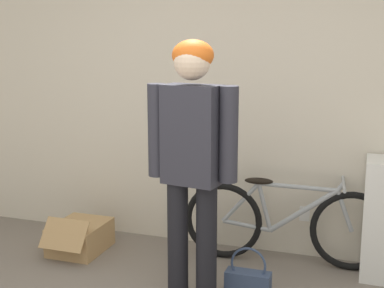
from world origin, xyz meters
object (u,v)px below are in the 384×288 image
(person, at_px, (192,150))
(handbag, at_px, (248,284))
(cardboard_box, at_px, (80,237))
(bicycle, at_px, (285,223))

(person, xyz_separation_m, handbag, (0.34, 0.17, -0.92))
(handbag, distance_m, cardboard_box, 1.55)
(cardboard_box, bearing_deg, bicycle, 9.99)
(bicycle, distance_m, handbag, 0.72)
(person, height_order, cardboard_box, person)
(bicycle, relative_size, handbag, 4.23)
(person, relative_size, cardboard_box, 3.09)
(bicycle, xyz_separation_m, handbag, (-0.14, -0.67, -0.21))
(cardboard_box, bearing_deg, person, -25.50)
(handbag, bearing_deg, bicycle, 78.53)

